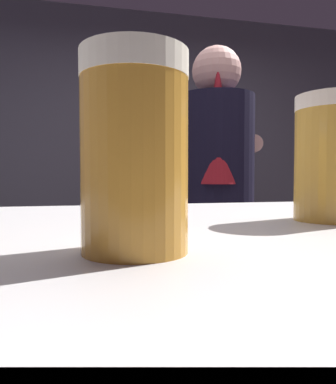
% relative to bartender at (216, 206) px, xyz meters
% --- Properties ---
extents(wall_back, '(5.20, 0.10, 2.70)m').
position_rel_bartender_xyz_m(wall_back, '(-0.01, 2.05, 0.37)').
color(wall_back, '#4A4755').
rests_on(wall_back, ground).
extents(prep_counter, '(2.10, 0.60, 0.92)m').
position_rel_bartender_xyz_m(prep_counter, '(0.34, 0.46, -0.52)').
color(prep_counter, brown).
rests_on(prep_counter, ground).
extents(back_shelf, '(0.86, 0.36, 1.05)m').
position_rel_bartender_xyz_m(back_shelf, '(0.31, 1.77, -0.45)').
color(back_shelf, '#3D3641').
rests_on(back_shelf, ground).
extents(bartender, '(0.49, 0.55, 1.69)m').
position_rel_bartender_xyz_m(bartender, '(0.00, 0.00, 0.00)').
color(bartender, '#29302F').
rests_on(bartender, ground).
extents(knife_block, '(0.10, 0.08, 0.27)m').
position_rel_bartender_xyz_m(knife_block, '(0.86, 0.46, 0.05)').
color(knife_block, brown).
rests_on(knife_block, prep_counter).
extents(mixing_bowl, '(0.17, 0.17, 0.05)m').
position_rel_bartender_xyz_m(mixing_bowl, '(-0.36, 0.41, -0.04)').
color(mixing_bowl, teal).
rests_on(mixing_bowl, prep_counter).
extents(chefs_knife, '(0.24, 0.10, 0.01)m').
position_rel_bartender_xyz_m(chefs_knife, '(0.28, 0.41, -0.05)').
color(chefs_knife, silver).
rests_on(chefs_knife, prep_counter).
extents(pint_glass_near, '(0.07, 0.07, 0.13)m').
position_rel_bartender_xyz_m(pint_glass_near, '(-0.55, -1.33, 0.15)').
color(pint_glass_near, '#C7852C').
rests_on(pint_glass_near, bar_counter).
extents(pint_glass_far, '(0.08, 0.08, 0.14)m').
position_rel_bartender_xyz_m(pint_glass_far, '(-0.31, -1.20, 0.16)').
color(pint_glass_far, gold).
rests_on(pint_glass_far, bar_counter).
extents(bottle_soy, '(0.06, 0.06, 0.24)m').
position_rel_bartender_xyz_m(bottle_soy, '(0.24, 1.86, 0.17)').
color(bottle_soy, '#458E3B').
rests_on(bottle_soy, back_shelf).
extents(bottle_vinegar, '(0.06, 0.06, 0.23)m').
position_rel_bartender_xyz_m(bottle_vinegar, '(0.62, 1.76, 0.16)').
color(bottle_vinegar, '#29569B').
rests_on(bottle_vinegar, back_shelf).
extents(bottle_hot_sauce, '(0.06, 0.06, 0.25)m').
position_rel_bartender_xyz_m(bottle_hot_sauce, '(0.39, 1.72, 0.17)').
color(bottle_hot_sauce, '#457A36').
rests_on(bottle_hot_sauce, back_shelf).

